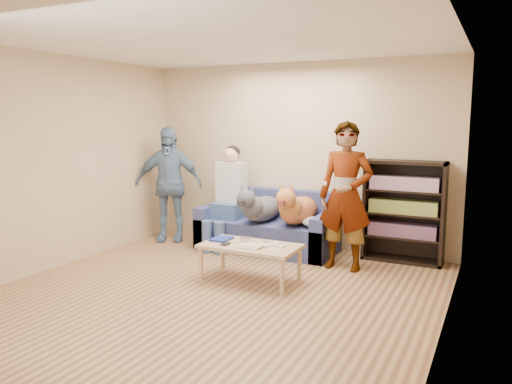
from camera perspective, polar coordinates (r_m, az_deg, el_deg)
The scene contains 26 objects.
ground at distance 5.22m, azimuth -5.98°, elevation -12.17°, with size 5.00×5.00×0.00m, color brown.
ceiling at distance 4.94m, azimuth -6.47°, elevation 17.34°, with size 5.00×5.00×0.00m, color white.
wall_back at distance 7.14m, azimuth 4.64°, elevation 4.17°, with size 4.50×4.50×0.00m, color tan.
wall_left at distance 6.40m, azimuth -23.50°, elevation 2.99°, with size 5.00×5.00×0.00m, color tan.
wall_right at distance 4.17m, azimuth 20.90°, elevation 0.52°, with size 5.00×5.00×0.00m, color tan.
blanket at distance 6.50m, azimuth 6.98°, elevation -3.45°, with size 0.39×0.33×0.14m, color silver.
person_standing_right at distance 6.10m, azimuth 10.20°, elevation -0.47°, with size 0.66×0.43×1.80m, color gray.
person_standing_left at distance 7.55m, azimuth -9.96°, elevation 0.89°, with size 1.00×0.42×1.70m, color #6989A8.
held_controller at distance 5.94m, azimuth 7.86°, elevation 0.99°, with size 0.04×0.12×0.03m, color white.
notebook_blue at distance 5.87m, azimuth -3.95°, elevation -5.36°, with size 0.20×0.26×0.03m, color navy.
papers at distance 5.53m, azimuth -0.68°, elevation -6.25°, with size 0.26×0.20×0.01m, color beige.
magazine at distance 5.53m, azimuth -0.31°, elevation -6.11°, with size 0.22×0.17×0.01m, color #BCB796.
camera_silver at distance 5.79m, azimuth -1.19°, elevation -5.40°, with size 0.11×0.06×0.05m, color #BBBCC0.
controller_a at distance 5.61m, azimuth 2.36°, elevation -5.97°, with size 0.04×0.13×0.03m, color silver.
controller_b at distance 5.51m, azimuth 2.78°, elevation -6.25°, with size 0.09×0.06×0.03m, color white.
headphone_cup_a at distance 5.54m, azimuth 1.09°, elevation -6.21°, with size 0.07×0.07×0.02m, color silver.
headphone_cup_b at distance 5.61m, azimuth 1.44°, elevation -6.03°, with size 0.07×0.07×0.02m, color white.
pen_orange at distance 5.51m, azimuth -1.62°, elevation -6.35°, with size 0.01×0.01×0.14m, color #C5701B.
pen_black at distance 5.75m, azimuth 1.22°, elevation -5.72°, with size 0.01×0.01×0.14m, color black.
wallet at distance 5.65m, azimuth -3.50°, elevation -5.94°, with size 0.07×0.12×0.01m, color black.
sofa at distance 7.02m, azimuth 1.41°, elevation -4.30°, with size 1.90×0.85×0.82m.
person_seated at distance 7.07m, azimuth -3.20°, elevation -0.15°, with size 0.40×0.73×1.47m.
dog_gray at distance 6.77m, azimuth 0.40°, elevation -1.77°, with size 0.39×1.24×0.57m.
dog_tan at distance 6.63m, azimuth 4.64°, elevation -1.92°, with size 0.41×1.17×0.60m.
coffee_table at distance 5.66m, azimuth -0.67°, elevation -6.49°, with size 1.10×0.60×0.42m.
bookshelf at distance 6.64m, azimuth 16.56°, elevation -1.89°, with size 1.00×0.34×1.30m.
Camera 1 is at (2.62, -4.11, 1.84)m, focal length 35.00 mm.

